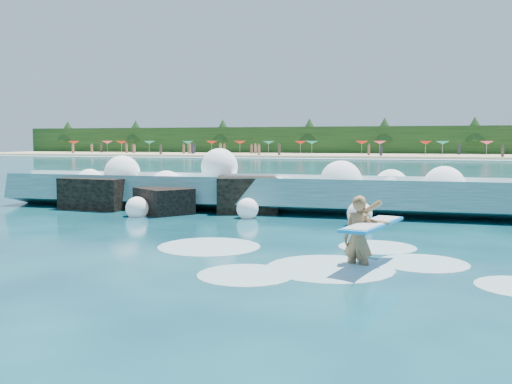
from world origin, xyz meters
TOP-DOWN VIEW (x-y plane):
  - ground at (0.00, 0.00)m, footprint 200.00×200.00m
  - beach at (0.00, 78.00)m, footprint 140.00×20.00m
  - wet_band at (0.00, 67.00)m, footprint 140.00×5.00m
  - treeline at (0.00, 88.00)m, footprint 140.00×4.00m
  - breaking_wave at (-0.33, 7.69)m, footprint 19.23×2.94m
  - rock_cluster at (-3.37, 6.58)m, footprint 8.31×3.49m
  - surfer_with_board at (4.57, -0.91)m, footprint 1.21×2.94m
  - wave_spray at (-0.08, 7.53)m, footprint 14.70×4.42m
  - surf_foam at (3.50, -0.52)m, footprint 8.73×5.50m
  - beach_umbrellas at (-0.10, 80.09)m, footprint 110.61×6.67m
  - beachgoers at (-5.93, 74.31)m, footprint 103.25×13.08m

SIDE VIEW (x-z plane):
  - ground at x=0.00m, z-range 0.00..0.00m
  - surf_foam at x=3.50m, z-range -0.07..0.07m
  - wet_band at x=0.00m, z-range 0.00..0.08m
  - beach at x=0.00m, z-range 0.00..0.40m
  - rock_cluster at x=-3.37m, z-range -0.27..1.21m
  - breaking_wave at x=-0.33m, z-range -0.25..1.41m
  - surfer_with_board at x=4.57m, z-range -0.23..1.52m
  - wave_spray at x=-0.08m, z-range -0.16..2.22m
  - beachgoers at x=-5.93m, z-range 0.10..2.04m
  - beach_umbrellas at x=-0.10m, z-range 2.00..2.50m
  - treeline at x=0.00m, z-range 0.00..5.00m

